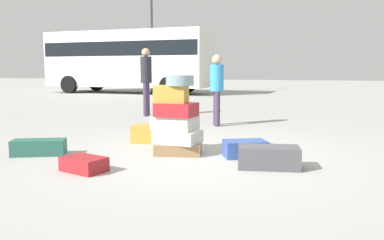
{
  "coord_description": "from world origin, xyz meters",
  "views": [
    {
      "loc": [
        1.34,
        -5.51,
        1.26
      ],
      "look_at": [
        -0.35,
        0.78,
        0.41
      ],
      "focal_mm": 36.83,
      "sensor_mm": 36.0,
      "label": 1
    }
  ],
  "objects_px": {
    "suitcase_tan_foreground_near": "(155,134)",
    "suitcase_charcoal_left_side": "(269,157)",
    "parked_bus": "(128,58)",
    "lamp_post": "(151,4)",
    "person_bearded_onlooker": "(146,76)",
    "suitcase_navy_behind_tower": "(245,149)",
    "suitcase_tower": "(176,120)",
    "suitcase_teal_foreground_far": "(39,147)",
    "person_tourist_with_camera": "(217,84)",
    "suitcase_maroon_right_side": "(84,164)"
  },
  "relations": [
    {
      "from": "suitcase_tower",
      "to": "lamp_post",
      "type": "xyz_separation_m",
      "value": [
        -5.57,
        13.76,
        4.03
      ]
    },
    {
      "from": "person_tourist_with_camera",
      "to": "suitcase_tan_foreground_near",
      "type": "bearing_deg",
      "value": -34.85
    },
    {
      "from": "parked_bus",
      "to": "person_bearded_onlooker",
      "type": "bearing_deg",
      "value": -58.34
    },
    {
      "from": "suitcase_maroon_right_side",
      "to": "person_bearded_onlooker",
      "type": "xyz_separation_m",
      "value": [
        -1.39,
        5.63,
        0.99
      ]
    },
    {
      "from": "suitcase_tan_foreground_near",
      "to": "suitcase_charcoal_left_side",
      "type": "height_order",
      "value": "suitcase_tan_foreground_near"
    },
    {
      "from": "suitcase_maroon_right_side",
      "to": "lamp_post",
      "type": "height_order",
      "value": "lamp_post"
    },
    {
      "from": "suitcase_tan_foreground_near",
      "to": "parked_bus",
      "type": "height_order",
      "value": "parked_bus"
    },
    {
      "from": "suitcase_tower",
      "to": "person_tourist_with_camera",
      "type": "relative_size",
      "value": 0.74
    },
    {
      "from": "suitcase_charcoal_left_side",
      "to": "parked_bus",
      "type": "xyz_separation_m",
      "value": [
        -8.21,
        14.12,
        1.69
      ]
    },
    {
      "from": "parked_bus",
      "to": "suitcase_teal_foreground_far",
      "type": "bearing_deg",
      "value": -65.92
    },
    {
      "from": "suitcase_tan_foreground_near",
      "to": "person_bearded_onlooker",
      "type": "relative_size",
      "value": 0.44
    },
    {
      "from": "suitcase_tan_foreground_near",
      "to": "person_tourist_with_camera",
      "type": "bearing_deg",
      "value": 66.73
    },
    {
      "from": "suitcase_charcoal_left_side",
      "to": "person_tourist_with_camera",
      "type": "height_order",
      "value": "person_tourist_with_camera"
    },
    {
      "from": "suitcase_navy_behind_tower",
      "to": "suitcase_tan_foreground_near",
      "type": "relative_size",
      "value": 0.76
    },
    {
      "from": "suitcase_navy_behind_tower",
      "to": "lamp_post",
      "type": "xyz_separation_m",
      "value": [
        -6.59,
        13.73,
        4.41
      ]
    },
    {
      "from": "person_tourist_with_camera",
      "to": "suitcase_maroon_right_side",
      "type": "bearing_deg",
      "value": -30.43
    },
    {
      "from": "suitcase_navy_behind_tower",
      "to": "suitcase_teal_foreground_far",
      "type": "height_order",
      "value": "suitcase_navy_behind_tower"
    },
    {
      "from": "suitcase_maroon_right_side",
      "to": "person_bearded_onlooker",
      "type": "relative_size",
      "value": 0.3
    },
    {
      "from": "suitcase_tan_foreground_near",
      "to": "suitcase_charcoal_left_side",
      "type": "bearing_deg",
      "value": -40.74
    },
    {
      "from": "suitcase_navy_behind_tower",
      "to": "lamp_post",
      "type": "distance_m",
      "value": 15.86
    },
    {
      "from": "suitcase_maroon_right_side",
      "to": "person_tourist_with_camera",
      "type": "height_order",
      "value": "person_tourist_with_camera"
    },
    {
      "from": "person_bearded_onlooker",
      "to": "person_tourist_with_camera",
      "type": "distance_m",
      "value": 2.56
    },
    {
      "from": "suitcase_navy_behind_tower",
      "to": "suitcase_charcoal_left_side",
      "type": "relative_size",
      "value": 0.78
    },
    {
      "from": "parked_bus",
      "to": "lamp_post",
      "type": "xyz_separation_m",
      "value": [
        1.24,
        0.18,
        2.69
      ]
    },
    {
      "from": "suitcase_teal_foreground_far",
      "to": "suitcase_charcoal_left_side",
      "type": "bearing_deg",
      "value": -19.64
    },
    {
      "from": "person_bearded_onlooker",
      "to": "lamp_post",
      "type": "distance_m",
      "value": 10.59
    },
    {
      "from": "suitcase_tower",
      "to": "suitcase_charcoal_left_side",
      "type": "bearing_deg",
      "value": -20.99
    },
    {
      "from": "suitcase_tower",
      "to": "parked_bus",
      "type": "height_order",
      "value": "parked_bus"
    },
    {
      "from": "suitcase_tower",
      "to": "person_bearded_onlooker",
      "type": "height_order",
      "value": "person_bearded_onlooker"
    },
    {
      "from": "suitcase_teal_foreground_far",
      "to": "person_bearded_onlooker",
      "type": "height_order",
      "value": "person_bearded_onlooker"
    },
    {
      "from": "suitcase_tower",
      "to": "suitcase_navy_behind_tower",
      "type": "bearing_deg",
      "value": 1.33
    },
    {
      "from": "suitcase_tower",
      "to": "suitcase_tan_foreground_near",
      "type": "relative_size",
      "value": 1.49
    },
    {
      "from": "person_bearded_onlooker",
      "to": "suitcase_tan_foreground_near",
      "type": "bearing_deg",
      "value": 16.86
    },
    {
      "from": "suitcase_maroon_right_side",
      "to": "person_tourist_with_camera",
      "type": "bearing_deg",
      "value": 98.05
    },
    {
      "from": "suitcase_tower",
      "to": "suitcase_tan_foreground_near",
      "type": "height_order",
      "value": "suitcase_tower"
    },
    {
      "from": "suitcase_charcoal_left_side",
      "to": "person_tourist_with_camera",
      "type": "bearing_deg",
      "value": 103.9
    },
    {
      "from": "parked_bus",
      "to": "suitcase_navy_behind_tower",
      "type": "bearing_deg",
      "value": -54.91
    },
    {
      "from": "suitcase_tower",
      "to": "suitcase_maroon_right_side",
      "type": "bearing_deg",
      "value": -121.82
    },
    {
      "from": "suitcase_tan_foreground_near",
      "to": "suitcase_teal_foreground_far",
      "type": "xyz_separation_m",
      "value": [
        -1.31,
        -1.38,
        -0.04
      ]
    },
    {
      "from": "suitcase_charcoal_left_side",
      "to": "suitcase_maroon_right_side",
      "type": "relative_size",
      "value": 1.42
    },
    {
      "from": "suitcase_navy_behind_tower",
      "to": "parked_bus",
      "type": "distance_m",
      "value": 15.75
    },
    {
      "from": "suitcase_teal_foreground_far",
      "to": "person_tourist_with_camera",
      "type": "height_order",
      "value": "person_tourist_with_camera"
    },
    {
      "from": "lamp_post",
      "to": "suitcase_maroon_right_side",
      "type": "bearing_deg",
      "value": -72.41
    },
    {
      "from": "suitcase_teal_foreground_far",
      "to": "parked_bus",
      "type": "relative_size",
      "value": 0.08
    },
    {
      "from": "suitcase_charcoal_left_side",
      "to": "suitcase_teal_foreground_far",
      "type": "bearing_deg",
      "value": 174.3
    },
    {
      "from": "parked_bus",
      "to": "suitcase_tower",
      "type": "bearing_deg",
      "value": -58.29
    },
    {
      "from": "parked_bus",
      "to": "lamp_post",
      "type": "relative_size",
      "value": 1.25
    },
    {
      "from": "person_bearded_onlooker",
      "to": "lamp_post",
      "type": "bearing_deg",
      "value": -167.02
    },
    {
      "from": "suitcase_navy_behind_tower",
      "to": "person_bearded_onlooker",
      "type": "relative_size",
      "value": 0.33
    },
    {
      "from": "person_bearded_onlooker",
      "to": "parked_bus",
      "type": "bearing_deg",
      "value": -160.19
    }
  ]
}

